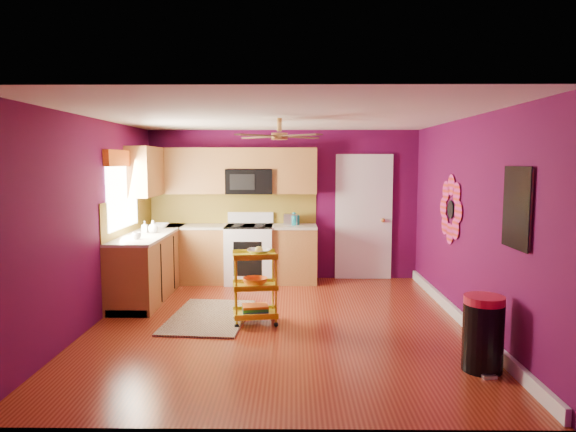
{
  "coord_description": "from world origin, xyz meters",
  "views": [
    {
      "loc": [
        0.17,
        -6.11,
        1.97
      ],
      "look_at": [
        0.1,
        0.4,
        1.28
      ],
      "focal_mm": 32.0,
      "sensor_mm": 36.0,
      "label": 1
    }
  ],
  "objects": [
    {
      "name": "ground",
      "position": [
        0.0,
        0.0,
        0.0
      ],
      "size": [
        5.0,
        5.0,
        0.0
      ],
      "primitive_type": "plane",
      "color": "maroon",
      "rests_on": "ground"
    },
    {
      "name": "room_envelope",
      "position": [
        0.03,
        0.0,
        1.63
      ],
      "size": [
        4.54,
        5.04,
        2.52
      ],
      "color": "#4F0939",
      "rests_on": "ground"
    },
    {
      "name": "lower_cabinets",
      "position": [
        -1.35,
        1.82,
        0.43
      ],
      "size": [
        2.81,
        2.31,
        0.94
      ],
      "color": "brown",
      "rests_on": "ground"
    },
    {
      "name": "electric_range",
      "position": [
        -0.55,
        2.17,
        0.48
      ],
      "size": [
        0.76,
        0.66,
        1.13
      ],
      "color": "white",
      "rests_on": "ground"
    },
    {
      "name": "upper_cabinetry",
      "position": [
        -1.24,
        2.17,
        1.8
      ],
      "size": [
        2.8,
        2.3,
        1.26
      ],
      "color": "brown",
      "rests_on": "ground"
    },
    {
      "name": "left_window",
      "position": [
        -2.22,
        1.05,
        1.74
      ],
      "size": [
        0.08,
        1.35,
        1.08
      ],
      "color": "white",
      "rests_on": "ground"
    },
    {
      "name": "panel_door",
      "position": [
        1.35,
        2.47,
        1.02
      ],
      "size": [
        0.95,
        0.11,
        2.15
      ],
      "color": "white",
      "rests_on": "ground"
    },
    {
      "name": "right_wall_art",
      "position": [
        2.23,
        -0.34,
        1.44
      ],
      "size": [
        0.04,
        2.74,
        1.04
      ],
      "color": "black",
      "rests_on": "ground"
    },
    {
      "name": "ceiling_fan",
      "position": [
        0.0,
        0.2,
        2.29
      ],
      "size": [
        1.01,
        1.01,
        0.26
      ],
      "color": "#BF8C3F",
      "rests_on": "ground"
    },
    {
      "name": "shag_rug",
      "position": [
        -0.9,
        0.23,
        0.01
      ],
      "size": [
        1.06,
        1.61,
        0.02
      ],
      "primitive_type": "cube",
      "rotation": [
        0.0,
        0.0,
        -0.08
      ],
      "color": "black",
      "rests_on": "ground"
    },
    {
      "name": "rolling_cart",
      "position": [
        -0.29,
        0.0,
        0.49
      ],
      "size": [
        0.58,
        0.46,
        0.96
      ],
      "color": "gold",
      "rests_on": "ground"
    },
    {
      "name": "trash_can",
      "position": [
        1.96,
        -1.4,
        0.36
      ],
      "size": [
        0.42,
        0.44,
        0.72
      ],
      "color": "black",
      "rests_on": "ground"
    },
    {
      "name": "teal_kettle",
      "position": [
        0.18,
        2.27,
        1.02
      ],
      "size": [
        0.18,
        0.18,
        0.21
      ],
      "color": "#117986",
      "rests_on": "lower_cabinets"
    },
    {
      "name": "toaster",
      "position": [
        0.12,
        2.27,
        1.03
      ],
      "size": [
        0.22,
        0.15,
        0.18
      ],
      "primitive_type": "cube",
      "color": "beige",
      "rests_on": "lower_cabinets"
    },
    {
      "name": "soap_bottle_a",
      "position": [
        -2.0,
        1.3,
        1.03
      ],
      "size": [
        0.08,
        0.08,
        0.17
      ],
      "primitive_type": "imported",
      "color": "#EA3F72",
      "rests_on": "lower_cabinets"
    },
    {
      "name": "soap_bottle_b",
      "position": [
        -1.88,
        1.29,
        1.03
      ],
      "size": [
        0.14,
        0.14,
        0.18
      ],
      "primitive_type": "imported",
      "color": "white",
      "rests_on": "lower_cabinets"
    },
    {
      "name": "counter_dish",
      "position": [
        -1.93,
        1.9,
        0.97
      ],
      "size": [
        0.27,
        0.27,
        0.07
      ],
      "primitive_type": "imported",
      "color": "white",
      "rests_on": "lower_cabinets"
    },
    {
      "name": "counter_cup",
      "position": [
        -1.93,
        0.66,
        0.99
      ],
      "size": [
        0.12,
        0.12,
        0.09
      ],
      "primitive_type": "imported",
      "color": "white",
      "rests_on": "lower_cabinets"
    }
  ]
}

